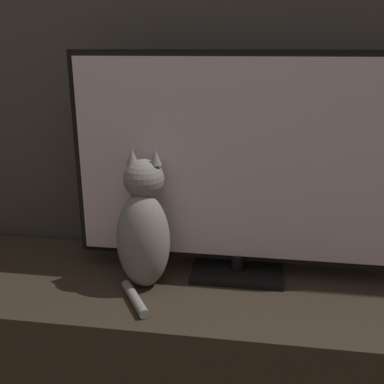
{
  "coord_description": "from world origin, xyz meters",
  "views": [
    {
      "loc": [
        0.29,
        -0.29,
        1.19
      ],
      "look_at": [
        0.1,
        0.95,
        0.78
      ],
      "focal_mm": 42.0,
      "sensor_mm": 36.0,
      "label": 1
    }
  ],
  "objects": [
    {
      "name": "wall_back",
      "position": [
        0.0,
        1.22,
        1.3
      ],
      "size": [
        4.8,
        0.05,
        2.6
      ],
      "color": "#47423D",
      "rests_on": "ground_plane"
    },
    {
      "name": "tv_stand",
      "position": [
        0.0,
        0.92,
        0.24
      ],
      "size": [
        1.48,
        0.52,
        0.49
      ],
      "color": "#33281E",
      "rests_on": "ground_plane"
    },
    {
      "name": "tv",
      "position": [
        0.24,
        1.01,
        0.84
      ],
      "size": [
        1.03,
        0.17,
        0.69
      ],
      "color": "black",
      "rests_on": "tv_stand"
    },
    {
      "name": "cat",
      "position": [
        -0.04,
        0.9,
        0.67
      ],
      "size": [
        0.16,
        0.28,
        0.42
      ],
      "rotation": [
        0.0,
        0.0,
        -0.03
      ],
      "color": "gray",
      "rests_on": "tv_stand"
    }
  ]
}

